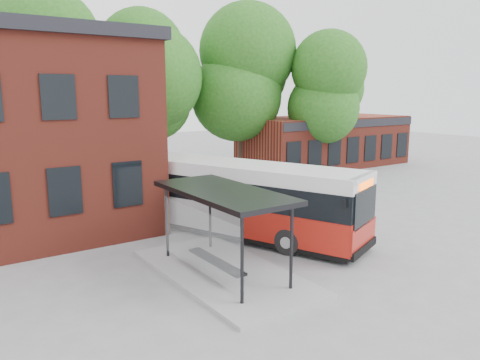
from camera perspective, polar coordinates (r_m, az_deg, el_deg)
ground at (r=19.27m, az=7.79°, el=-7.49°), size 100.00×100.00×0.00m
shop_row at (r=39.01m, az=10.31°, el=4.67°), size 14.00×6.20×4.00m
bus_shelter at (r=15.44m, az=-2.02°, el=-6.37°), size 3.60×7.00×2.90m
bike_rail at (r=32.48m, az=8.02°, el=0.32°), size 5.20×0.10×0.38m
tree_0 at (r=30.14m, az=-22.61°, el=8.97°), size 7.92×7.92×11.00m
tree_1 at (r=33.29m, az=-10.98°, el=9.16°), size 7.92×7.92×10.40m
tree_2 at (r=35.85m, az=0.11°, el=9.93°), size 7.92×7.92×11.00m
tree_3 at (r=36.01m, az=10.44°, el=8.39°), size 7.04×7.04×9.28m
city_bus at (r=20.00m, az=-1.44°, el=-2.15°), size 6.88×12.19×3.07m
bicycle_0 at (r=30.56m, az=6.32°, el=0.26°), size 1.87×0.77×0.96m
bicycle_1 at (r=31.47m, az=3.98°, el=0.63°), size 1.69×1.08×0.99m
bicycle_2 at (r=31.83m, az=5.82°, el=0.60°), size 1.73×1.19×0.86m
bicycle_3 at (r=31.56m, az=6.75°, el=0.69°), size 1.86×0.94×1.08m
bicycle_5 at (r=33.49m, az=9.76°, el=1.08°), size 1.61×0.51×0.96m
bicycle_6 at (r=32.90m, az=10.57°, el=0.74°), size 1.52×0.53×0.80m
bicycle_7 at (r=33.32m, az=11.24°, el=0.98°), size 1.64×0.90×0.95m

